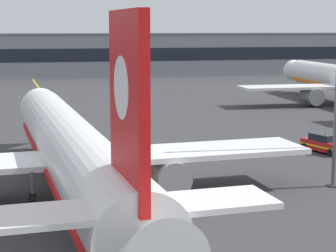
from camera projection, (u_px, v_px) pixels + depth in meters
taxiway_centreline at (81, 146)px, 56.81m from camera, size 12.73×179.59×0.01m
airliner_foreground at (72, 150)px, 38.25m from camera, size 32.31×41.52×11.65m
service_car_third at (324, 144)px, 54.16m from camera, size 3.14×4.56×1.79m
safety_cone_by_nose_gear at (71, 151)px, 53.65m from camera, size 0.44×0.44×0.55m
terminal_building at (39, 55)px, 133.99m from camera, size 141.93×12.40×9.54m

